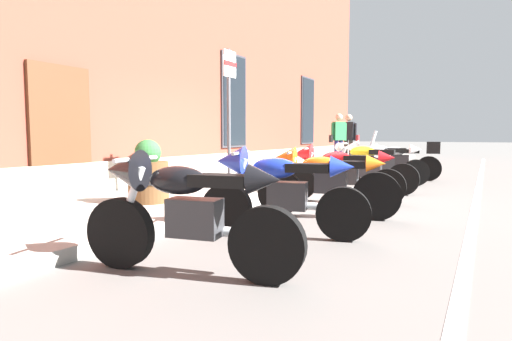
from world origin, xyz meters
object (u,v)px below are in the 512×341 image
(motorcycle_yellow_naked, at_px, (367,169))
(motorcycle_black_sport, at_px, (181,208))
(motorcycle_blue_sport, at_px, (277,188))
(barrel_planter, at_px, (148,176))
(motorcycle_white_sport, at_px, (378,161))
(parking_sign, at_px, (229,102))
(motorcycle_silver_touring, at_px, (403,159))
(pedestrian_striped_shirt, at_px, (339,137))
(motorcycle_red_sport, at_px, (337,171))
(pedestrian_dark_jacket, at_px, (349,136))
(motorcycle_orange_sport, at_px, (322,179))

(motorcycle_yellow_naked, bearing_deg, motorcycle_black_sport, 178.99)
(motorcycle_blue_sport, bearing_deg, barrel_planter, 78.53)
(motorcycle_white_sport, xyz_separation_m, parking_sign, (-3.90, 1.66, 1.17))
(motorcycle_blue_sport, height_order, barrel_planter, barrel_planter)
(motorcycle_white_sport, relative_size, motorcycle_silver_touring, 0.96)
(motorcycle_blue_sport, relative_size, motorcycle_white_sport, 0.94)
(motorcycle_blue_sport, bearing_deg, pedestrian_striped_shirt, 13.54)
(motorcycle_red_sport, height_order, barrel_planter, barrel_planter)
(motorcycle_white_sport, bearing_deg, motorcycle_black_sport, -179.91)
(motorcycle_blue_sport, xyz_separation_m, motorcycle_silver_touring, (7.18, -0.17, -0.03))
(barrel_planter, bearing_deg, parking_sign, -25.89)
(motorcycle_yellow_naked, height_order, barrel_planter, barrel_planter)
(parking_sign, relative_size, barrel_planter, 2.57)
(motorcycle_black_sport, bearing_deg, motorcycle_yellow_naked, -1.01)
(motorcycle_blue_sport, height_order, motorcycle_red_sport, motorcycle_blue_sport)
(motorcycle_black_sport, relative_size, motorcycle_blue_sport, 1.01)
(pedestrian_striped_shirt, xyz_separation_m, parking_sign, (-7.34, -0.41, 0.62))
(pedestrian_dark_jacket, bearing_deg, motorcycle_orange_sport, -165.92)
(motorcycle_yellow_naked, xyz_separation_m, motorcycle_white_sport, (1.52, 0.11, 0.08))
(pedestrian_dark_jacket, height_order, barrel_planter, pedestrian_dark_jacket)
(motorcycle_orange_sport, xyz_separation_m, pedestrian_dark_jacket, (8.48, 2.13, 0.58))
(motorcycle_red_sport, height_order, pedestrian_striped_shirt, pedestrian_striped_shirt)
(motorcycle_black_sport, bearing_deg, motorcycle_silver_touring, -1.93)
(motorcycle_black_sport, height_order, parking_sign, parking_sign)
(motorcycle_white_sport, relative_size, parking_sign, 0.83)
(motorcycle_white_sport, bearing_deg, motorcycle_yellow_naked, -175.79)
(motorcycle_blue_sport, distance_m, barrel_planter, 2.48)
(parking_sign, xyz_separation_m, barrel_planter, (-1.31, 0.64, -1.20))
(motorcycle_red_sport, xyz_separation_m, pedestrian_dark_jacket, (7.08, 1.89, 0.57))
(parking_sign, bearing_deg, motorcycle_black_sport, -153.67)
(motorcycle_white_sport, height_order, barrel_planter, barrel_planter)
(motorcycle_black_sport, bearing_deg, barrel_planter, 48.21)
(motorcycle_silver_touring, xyz_separation_m, barrel_planter, (-6.69, 2.60, 0.01))
(motorcycle_silver_touring, bearing_deg, pedestrian_dark_jacket, 40.11)
(motorcycle_black_sport, height_order, motorcycle_white_sport, motorcycle_white_sport)
(motorcycle_white_sport, bearing_deg, motorcycle_silver_touring, -11.71)
(motorcycle_orange_sport, distance_m, motorcycle_red_sport, 1.43)
(motorcycle_red_sport, relative_size, pedestrian_dark_jacket, 1.23)
(motorcycle_black_sport, relative_size, parking_sign, 0.79)
(motorcycle_black_sport, distance_m, pedestrian_dark_jacket, 11.60)
(motorcycle_white_sport, height_order, parking_sign, parking_sign)
(motorcycle_silver_touring, height_order, parking_sign, parking_sign)
(motorcycle_black_sport, distance_m, motorcycle_yellow_naked, 5.75)
(motorcycle_red_sport, distance_m, pedestrian_striped_shirt, 6.71)
(motorcycle_blue_sport, bearing_deg, motorcycle_red_sport, 3.77)
(motorcycle_yellow_naked, height_order, pedestrian_striped_shirt, pedestrian_striped_shirt)
(motorcycle_red_sport, bearing_deg, parking_sign, 121.14)
(motorcycle_blue_sport, xyz_separation_m, motorcycle_orange_sport, (1.37, -0.05, -0.02))
(motorcycle_blue_sport, relative_size, motorcycle_red_sport, 0.91)
(motorcycle_orange_sport, distance_m, motorcycle_silver_touring, 5.81)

